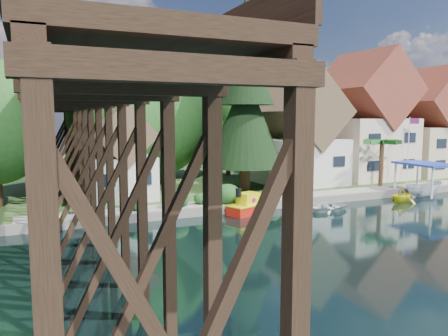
{
  "coord_description": "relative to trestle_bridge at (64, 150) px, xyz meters",
  "views": [
    {
      "loc": [
        -17.81,
        -21.23,
        7.22
      ],
      "look_at": [
        -5.6,
        6.0,
        3.69
      ],
      "focal_mm": 35.0,
      "sensor_mm": 36.0,
      "label": 1
    }
  ],
  "objects": [
    {
      "name": "shrubs",
      "position": [
        11.4,
        4.09,
        -4.12
      ],
      "size": [
        15.76,
        2.47,
        1.7
      ],
      "color": "#194418",
      "rests_on": "bank"
    },
    {
      "name": "tugboat",
      "position": [
        12.74,
        1.93,
        -4.72
      ],
      "size": [
        3.27,
        2.46,
        2.11
      ],
      "color": "#B5180C",
      "rests_on": "ground"
    },
    {
      "name": "bank",
      "position": [
        16.0,
        28.83,
        -5.1
      ],
      "size": [
        140.0,
        52.0,
        0.5
      ],
      "primitive_type": "cube",
      "color": "#2A4E1F",
      "rests_on": "ground"
    },
    {
      "name": "promenade",
      "position": [
        22.0,
        4.13,
        -4.82
      ],
      "size": [
        50.0,
        2.6,
        0.06
      ],
      "primitive_type": "cube",
      "color": "gray",
      "rests_on": "bank"
    },
    {
      "name": "trestle_bridge",
      "position": [
        0.0,
        0.0,
        0.0
      ],
      "size": [
        4.12,
        44.18,
        9.3
      ],
      "color": "black",
      "rests_on": "ground"
    },
    {
      "name": "ground",
      "position": [
        16.0,
        -5.17,
        -5.35
      ],
      "size": [
        140.0,
        140.0,
        0.0
      ],
      "primitive_type": "plane",
      "color": "black",
      "rests_on": "ground"
    },
    {
      "name": "palm_tree",
      "position": [
        28.99,
        5.38,
        -0.64
      ],
      "size": [
        3.9,
        3.9,
        4.82
      ],
      "color": "#382314",
      "rests_on": "bank"
    },
    {
      "name": "conifer",
      "position": [
        16.34,
        9.31,
        3.54
      ],
      "size": [
        7.07,
        7.07,
        17.41
      ],
      "color": "#382314",
      "rests_on": "bank"
    },
    {
      "name": "house_left",
      "position": [
        23.0,
        10.83,
        -0.21
      ],
      "size": [
        7.64,
        8.64,
        11.02
      ],
      "color": "silver",
      "rests_on": "bank"
    },
    {
      "name": "house_center",
      "position": [
        32.0,
        11.33,
        1.07
      ],
      "size": [
        8.65,
        9.18,
        13.89
      ],
      "color": "beige",
      "rests_on": "bank"
    },
    {
      "name": "boat_white_a",
      "position": [
        19.23,
        0.46,
        -4.99
      ],
      "size": [
        3.56,
        2.6,
        0.72
      ],
      "primitive_type": "imported",
      "rotation": [
        0.0,
        0.0,
        1.61
      ],
      "color": "silver",
      "rests_on": "ground"
    },
    {
      "name": "flagpole",
      "position": [
        33.21,
        5.98,
        -0.77
      ],
      "size": [
        1.0,
        0.37,
        6.66
      ],
      "color": "white",
      "rests_on": "bank"
    },
    {
      "name": "bg_trees",
      "position": [
        17.0,
        16.08,
        1.94
      ],
      "size": [
        49.9,
        13.3,
        10.57
      ],
      "color": "#382314",
      "rests_on": "bank"
    },
    {
      "name": "boat_canopy",
      "position": [
        30.45,
        1.59,
        -4.01
      ],
      "size": [
        3.96,
        4.96,
        3.11
      ],
      "color": "white",
      "rests_on": "ground"
    },
    {
      "name": "shed",
      "position": [
        5.0,
        9.33,
        -1.52
      ],
      "size": [
        5.09,
        5.4,
        7.85
      ],
      "color": "silver",
      "rests_on": "bank"
    },
    {
      "name": "boat_yellow",
      "position": [
        26.98,
        0.72,
        -4.65
      ],
      "size": [
        2.89,
        2.56,
        1.41
      ],
      "primitive_type": "imported",
      "rotation": [
        0.0,
        0.0,
        1.67
      ],
      "color": "yellow",
      "rests_on": "ground"
    },
    {
      "name": "seawall",
      "position": [
        20.0,
        2.83,
        -5.04
      ],
      "size": [
        60.0,
        0.4,
        0.62
      ],
      "primitive_type": "cube",
      "color": "slate",
      "rests_on": "ground"
    },
    {
      "name": "house_right",
      "position": [
        41.0,
        10.83,
        0.43
      ],
      "size": [
        8.15,
        8.64,
        12.45
      ],
      "color": "#C4B28C",
      "rests_on": "bank"
    }
  ]
}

